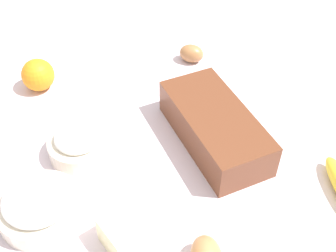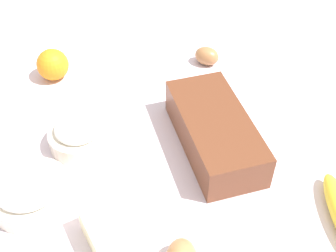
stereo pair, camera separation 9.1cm
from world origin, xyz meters
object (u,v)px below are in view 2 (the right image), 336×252
(egg_beside_bowl, at_px, (207,56))
(butter_block, at_px, (106,231))
(loaf_pan, at_px, (215,131))
(flour_bowl, at_px, (79,135))
(orange_fruit, at_px, (53,65))
(sugar_bowl, at_px, (29,190))

(egg_beside_bowl, bearing_deg, butter_block, 148.23)
(loaf_pan, xyz_separation_m, butter_block, (-0.19, 0.24, -0.01))
(butter_block, bearing_deg, loaf_pan, -51.44)
(egg_beside_bowl, bearing_deg, flour_bowl, 125.24)
(butter_block, xyz_separation_m, egg_beside_bowl, (0.48, -0.30, -0.01))
(loaf_pan, bearing_deg, egg_beside_bowl, -17.16)
(loaf_pan, bearing_deg, orange_fruit, 41.91)
(loaf_pan, relative_size, butter_block, 3.25)
(sugar_bowl, distance_m, butter_block, 0.17)
(flour_bowl, distance_m, sugar_bowl, 0.16)
(loaf_pan, xyz_separation_m, egg_beside_bowl, (0.29, -0.06, -0.02))
(butter_block, bearing_deg, flour_bowl, 8.69)
(sugar_bowl, relative_size, orange_fruit, 1.97)
(flour_bowl, relative_size, orange_fruit, 1.63)
(egg_beside_bowl, bearing_deg, orange_fruit, 88.39)
(loaf_pan, distance_m, egg_beside_bowl, 0.29)
(orange_fruit, xyz_separation_m, egg_beside_bowl, (-0.01, -0.39, -0.02))
(flour_bowl, distance_m, butter_block, 0.25)
(flour_bowl, xyz_separation_m, orange_fruit, (0.25, 0.05, 0.01))
(flour_bowl, height_order, egg_beside_bowl, flour_bowl)
(sugar_bowl, distance_m, egg_beside_bowl, 0.56)
(butter_block, height_order, egg_beside_bowl, butter_block)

